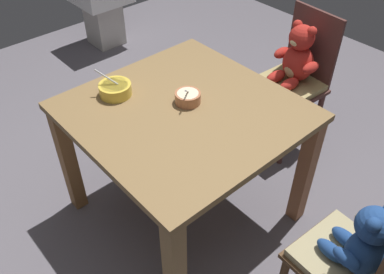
{
  "coord_description": "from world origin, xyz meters",
  "views": [
    {
      "loc": [
        1.19,
        -1.01,
        1.9
      ],
      "look_at": [
        0.0,
        0.05,
        0.53
      ],
      "focal_mm": 38.52,
      "sensor_mm": 36.0,
      "label": 1
    }
  ],
  "objects_px": {
    "dining_table": "(184,130)",
    "porridge_bowl_yellow_near_left": "(115,89)",
    "teddy_chair_near_right": "(358,255)",
    "teddy_chair_far_center": "(295,69)",
    "porridge_bowl_terracotta_center": "(188,97)"
  },
  "relations": [
    {
      "from": "dining_table",
      "to": "porridge_bowl_yellow_near_left",
      "type": "distance_m",
      "value": 0.39
    },
    {
      "from": "teddy_chair_near_right",
      "to": "teddy_chair_far_center",
      "type": "xyz_separation_m",
      "value": [
        -0.98,
        0.87,
        0.02
      ]
    },
    {
      "from": "dining_table",
      "to": "porridge_bowl_terracotta_center",
      "type": "bearing_deg",
      "value": 119.94
    },
    {
      "from": "porridge_bowl_yellow_near_left",
      "to": "dining_table",
      "type": "bearing_deg",
      "value": 29.41
    },
    {
      "from": "teddy_chair_far_center",
      "to": "porridge_bowl_terracotta_center",
      "type": "relative_size",
      "value": 7.18
    },
    {
      "from": "porridge_bowl_terracotta_center",
      "to": "porridge_bowl_yellow_near_left",
      "type": "height_order",
      "value": "porridge_bowl_yellow_near_left"
    },
    {
      "from": "teddy_chair_near_right",
      "to": "teddy_chair_far_center",
      "type": "relative_size",
      "value": 1.03
    },
    {
      "from": "porridge_bowl_terracotta_center",
      "to": "teddy_chair_near_right",
      "type": "bearing_deg",
      "value": 1.07
    },
    {
      "from": "dining_table",
      "to": "porridge_bowl_yellow_near_left",
      "type": "xyz_separation_m",
      "value": [
        -0.31,
        -0.18,
        0.16
      ]
    },
    {
      "from": "dining_table",
      "to": "teddy_chair_near_right",
      "type": "distance_m",
      "value": 0.95
    },
    {
      "from": "dining_table",
      "to": "porridge_bowl_terracotta_center",
      "type": "relative_size",
      "value": 8.02
    },
    {
      "from": "porridge_bowl_yellow_near_left",
      "to": "teddy_chair_near_right",
      "type": "bearing_deg",
      "value": 10.89
    },
    {
      "from": "teddy_chair_near_right",
      "to": "teddy_chair_far_center",
      "type": "bearing_deg",
      "value": -37.98
    },
    {
      "from": "dining_table",
      "to": "porridge_bowl_yellow_near_left",
      "type": "relative_size",
      "value": 6.3
    },
    {
      "from": "teddy_chair_far_center",
      "to": "porridge_bowl_terracotta_center",
      "type": "height_order",
      "value": "teddy_chair_far_center"
    }
  ]
}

